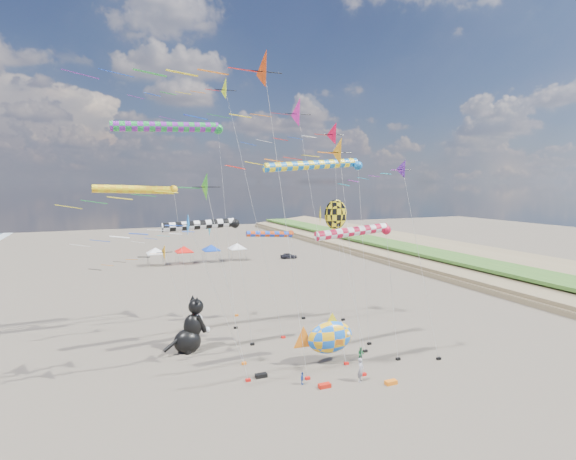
% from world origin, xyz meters
% --- Properties ---
extents(ground, '(260.00, 260.00, 0.00)m').
position_xyz_m(ground, '(0.00, 0.00, 0.00)').
color(ground, '#4F463A').
rests_on(ground, ground).
extents(delta_kite_0, '(11.20, 1.92, 12.78)m').
position_xyz_m(delta_kite_0, '(-9.20, 12.28, 11.45)').
color(delta_kite_0, blue).
rests_on(delta_kite_0, ground).
extents(delta_kite_1, '(17.47, 3.22, 23.38)m').
position_xyz_m(delta_kite_1, '(2.39, 19.53, 21.54)').
color(delta_kite_1, '#DD1A8F').
rests_on(delta_kite_1, ground).
extents(delta_kite_2, '(8.14, 1.64, 16.74)m').
position_xyz_m(delta_kite_2, '(7.42, 6.92, 15.51)').
color(delta_kite_2, '#501D89').
rests_on(delta_kite_2, ground).
extents(delta_kite_3, '(10.27, 2.30, 18.28)m').
position_xyz_m(delta_kite_3, '(0.53, 6.69, 16.83)').
color(delta_kite_3, orange).
rests_on(delta_kite_3, ground).
extents(delta_kite_4, '(8.77, 1.65, 9.12)m').
position_xyz_m(delta_kite_4, '(-10.87, 21.48, 7.88)').
color(delta_kite_4, '#FFA502').
rests_on(delta_kite_4, ground).
extents(delta_kite_5, '(12.34, 2.16, 15.72)m').
position_xyz_m(delta_kite_5, '(-9.83, 9.15, 14.30)').
color(delta_kite_5, '#2C981E').
rests_on(delta_kite_5, ground).
extents(delta_kite_6, '(9.60, 2.13, 11.25)m').
position_xyz_m(delta_kite_6, '(-4.26, 25.37, 9.87)').
color(delta_kite_6, '#1893B5').
rests_on(delta_kite_6, ground).
extents(delta_kite_7, '(12.23, 2.20, 24.17)m').
position_xyz_m(delta_kite_7, '(-4.37, 16.80, 22.74)').
color(delta_kite_7, '#C9E814').
rests_on(delta_kite_7, ground).
extents(delta_kite_8, '(11.61, 2.51, 20.94)m').
position_xyz_m(delta_kite_8, '(5.69, 19.43, 19.41)').
color(delta_kite_8, red).
rests_on(delta_kite_8, ground).
extents(delta_kite_9, '(14.39, 2.76, 23.53)m').
position_xyz_m(delta_kite_9, '(-4.82, 7.72, 21.88)').
color(delta_kite_9, '#CE3703').
rests_on(delta_kite_9, ground).
extents(windsock_0, '(11.38, 0.96, 20.42)m').
position_xyz_m(windsock_0, '(-8.29, 21.34, 19.89)').
color(windsock_0, '#1A9138').
rests_on(windsock_0, ground).
extents(windsock_1, '(6.54, 0.62, 9.83)m').
position_xyz_m(windsock_1, '(1.71, 21.57, 9.42)').
color(windsock_1, '#CA3D0E').
rests_on(windsock_1, ground).
extents(windsock_2, '(7.97, 0.81, 11.67)m').
position_xyz_m(windsock_2, '(-6.55, 16.18, 11.20)').
color(windsock_2, black).
rests_on(windsock_2, ground).
extents(windsock_3, '(8.78, 0.77, 14.60)m').
position_xyz_m(windsock_3, '(-11.35, 21.71, 14.14)').
color(windsock_3, yellow).
rests_on(windsock_3, ground).
extents(windsock_4, '(10.47, 0.77, 16.68)m').
position_xyz_m(windsock_4, '(2.18, 12.19, 16.23)').
color(windsock_4, blue).
rests_on(windsock_4, ground).
extents(windsock_5, '(7.97, 0.77, 11.45)m').
position_xyz_m(windsock_5, '(3.67, 8.18, 11.01)').
color(windsock_5, red).
rests_on(windsock_5, ground).
extents(angelfish_kite, '(3.74, 3.02, 13.37)m').
position_xyz_m(angelfish_kite, '(4.13, 12.74, 11.95)').
color(angelfish_kite, yellow).
rests_on(angelfish_kite, ground).
extents(cat_inflatable, '(4.00, 2.80, 4.89)m').
position_xyz_m(cat_inflatable, '(-7.80, 16.95, 2.44)').
color(cat_inflatable, black).
rests_on(cat_inflatable, ground).
extents(fish_inflatable, '(5.41, 2.09, 4.22)m').
position_xyz_m(fish_inflatable, '(2.37, 10.02, 2.15)').
color(fish_inflatable, blue).
rests_on(fish_inflatable, ground).
extents(person_adult, '(0.78, 0.76, 1.80)m').
position_xyz_m(person_adult, '(2.84, 5.92, 0.90)').
color(person_adult, '#95949F').
rests_on(person_adult, ground).
extents(child_green, '(0.72, 0.69, 1.18)m').
position_xyz_m(child_green, '(4.94, 9.21, 0.59)').
color(child_green, '#1B6E37').
rests_on(child_green, ground).
extents(child_blue, '(0.51, 0.58, 0.94)m').
position_xyz_m(child_blue, '(-1.43, 7.11, 0.47)').
color(child_blue, '#294BA7').
rests_on(child_blue, ground).
extents(kite_bag_0, '(0.90, 0.44, 0.30)m').
position_xyz_m(kite_bag_0, '(-0.14, 6.02, 0.15)').
color(kite_bag_0, red).
rests_on(kite_bag_0, ground).
extents(kite_bag_1, '(0.90, 0.44, 0.30)m').
position_xyz_m(kite_bag_1, '(4.02, 12.44, 0.15)').
color(kite_bag_1, blue).
rests_on(kite_bag_1, ground).
extents(kite_bag_2, '(0.90, 0.44, 0.30)m').
position_xyz_m(kite_bag_2, '(-3.82, 9.42, 0.15)').
color(kite_bag_2, black).
rests_on(kite_bag_2, ground).
extents(kite_bag_3, '(0.90, 0.44, 0.30)m').
position_xyz_m(kite_bag_3, '(4.65, 4.62, 0.15)').
color(kite_bag_3, orange).
rests_on(kite_bag_3, ground).
extents(tent_row, '(19.20, 4.20, 3.80)m').
position_xyz_m(tent_row, '(1.50, 60.00, 3.15)').
color(tent_row, white).
rests_on(tent_row, ground).
extents(parked_car, '(3.44, 1.82, 1.11)m').
position_xyz_m(parked_car, '(18.82, 58.00, 0.56)').
color(parked_car, '#26262D').
rests_on(parked_car, ground).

